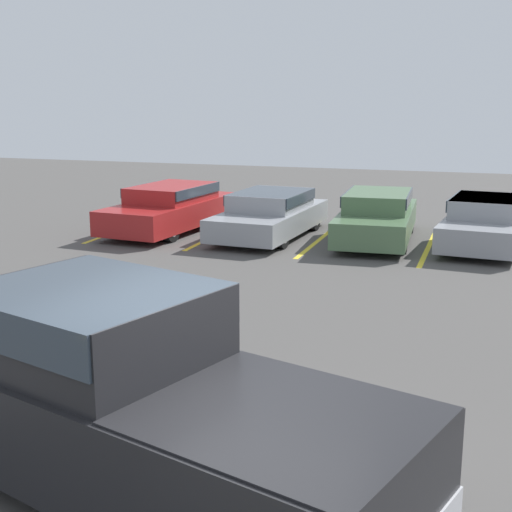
{
  "coord_description": "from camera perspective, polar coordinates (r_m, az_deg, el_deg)",
  "views": [
    {
      "loc": [
        2.12,
        -5.37,
        3.57
      ],
      "look_at": [
        -1.47,
        5.47,
        1.0
      ],
      "focal_mm": 50.0,
      "sensor_mm": 36.0,
      "label": 1
    }
  ],
  "objects": [
    {
      "name": "ground_plane",
      "position": [
        6.79,
        -2.88,
        -19.05
      ],
      "size": [
        60.0,
        60.0,
        0.0
      ],
      "primitive_type": "plane",
      "color": "#4C4947"
    },
    {
      "name": "parked_sedan_b",
      "position": [
        18.42,
        1.14,
        3.49
      ],
      "size": [
        2.09,
        4.55,
        1.17
      ],
      "rotation": [
        0.0,
        0.0,
        -1.63
      ],
      "color": "gray",
      "rests_on": "ground_plane"
    },
    {
      "name": "stall_stripe_a",
      "position": [
        20.26,
        -9.92,
        2.36
      ],
      "size": [
        0.12,
        5.02,
        0.01
      ],
      "primitive_type": "cube",
      "color": "yellow",
      "rests_on": "ground_plane"
    },
    {
      "name": "parked_sedan_d",
      "position": [
        18.01,
        17.9,
        2.71
      ],
      "size": [
        2.14,
        4.4,
        1.2
      ],
      "rotation": [
        0.0,
        0.0,
        -1.67
      ],
      "color": "gray",
      "rests_on": "ground_plane"
    },
    {
      "name": "stall_stripe_b",
      "position": [
        19.14,
        -2.72,
        1.93
      ],
      "size": [
        0.12,
        5.02,
        0.01
      ],
      "primitive_type": "cube",
      "color": "yellow",
      "rests_on": "ground_plane"
    },
    {
      "name": "parked_sedan_c",
      "position": [
        18.14,
        9.67,
        3.26
      ],
      "size": [
        1.94,
        4.63,
        1.23
      ],
      "rotation": [
        0.0,
        0.0,
        -1.52
      ],
      "color": "#4C6B47",
      "rests_on": "ground_plane"
    },
    {
      "name": "stall_stripe_d",
      "position": [
        17.95,
        13.7,
        0.86
      ],
      "size": [
        0.12,
        5.02,
        0.01
      ],
      "primitive_type": "cube",
      "color": "yellow",
      "rests_on": "ground_plane"
    },
    {
      "name": "stall_stripe_c",
      "position": [
        18.35,
        5.23,
        1.43
      ],
      "size": [
        0.12,
        5.02,
        0.01
      ],
      "primitive_type": "cube",
      "color": "yellow",
      "rests_on": "ground_plane"
    },
    {
      "name": "parked_sedan_a",
      "position": [
        19.41,
        -6.81,
        3.96
      ],
      "size": [
        2.25,
        4.85,
        1.23
      ],
      "rotation": [
        0.0,
        0.0,
        -1.66
      ],
      "color": "maroon",
      "rests_on": "ground_plane"
    },
    {
      "name": "pickup_truck",
      "position": [
        6.74,
        -11.15,
        -10.7
      ],
      "size": [
        6.15,
        3.6,
        1.88
      ],
      "rotation": [
        0.0,
        0.0,
        -0.3
      ],
      "color": "black",
      "rests_on": "ground_plane"
    }
  ]
}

